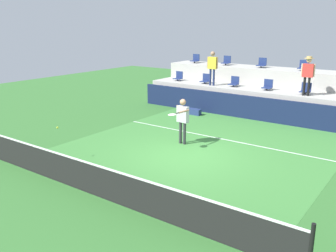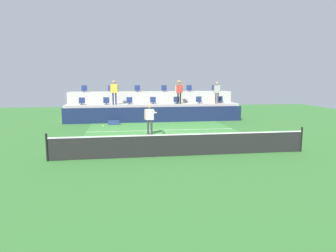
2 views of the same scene
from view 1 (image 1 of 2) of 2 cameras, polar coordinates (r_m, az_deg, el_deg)
name	(u,v)px [view 1 (image 1 of 2)]	position (r m, az deg, el deg)	size (l,w,h in m)	color
ground_plane	(187,156)	(12.75, 2.90, -4.61)	(40.00, 40.00, 0.00)	#336B2D
court_inner_paint	(202,148)	(13.55, 5.21, -3.40)	(9.00, 10.00, 0.01)	#3D7F38
court_service_line	(220,138)	(14.71, 8.01, -1.92)	(9.00, 0.06, 0.00)	white
tennis_net	(102,181)	(9.69, -10.21, -8.40)	(10.48, 0.08, 1.07)	black
sponsor_backboard	(257,109)	(17.74, 13.57, 2.63)	(13.00, 0.16, 1.10)	#141E42
seating_tier_lower	(267,102)	(18.91, 15.10, 3.55)	(13.00, 1.80, 1.25)	#ADAAA3
seating_tier_upper	(281,89)	(20.50, 17.02, 5.52)	(13.00, 1.80, 2.10)	#ADAAA3
stadium_chair_lower_far_left	(179,77)	(21.11, 1.64, 7.61)	(0.44, 0.40, 0.52)	#2D2D33
stadium_chair_lower_left	(205,79)	(20.19, 5.81, 7.17)	(0.44, 0.40, 0.52)	#2D2D33
stadium_chair_lower_mid_left	(234,82)	(19.40, 10.20, 6.66)	(0.44, 0.40, 0.52)	#2D2D33
stadium_chair_lower_center	(268,86)	(18.71, 15.14, 6.04)	(0.44, 0.40, 0.52)	#2D2D33
stadium_chair_lower_mid_right	(306,89)	(18.15, 20.51, 5.32)	(0.44, 0.40, 0.52)	#2D2D33
stadium_chair_upper_far_left	(195,59)	(22.52, 4.26, 10.25)	(0.44, 0.40, 0.52)	#2D2D33
stadium_chair_upper_left	(226,61)	(21.51, 9.02, 9.86)	(0.44, 0.40, 0.52)	#2D2D33
stadium_chair_upper_mid_left	(262,64)	(20.65, 14.31, 9.34)	(0.44, 0.40, 0.52)	#2D2D33
stadium_chair_upper_mid_right	(303,66)	(19.95, 20.19, 8.67)	(0.44, 0.40, 0.52)	#2D2D33
tennis_player	(182,117)	(13.66, 2.22, 1.42)	(0.62, 1.23, 1.72)	#2D2D33
spectator_leaning_on_rail	(212,65)	(19.45, 6.89, 9.36)	(0.61, 0.25, 1.76)	navy
spectator_with_hat	(308,72)	(17.63, 20.82, 7.86)	(0.60, 0.47, 1.75)	black
tennis_ball	(57,128)	(12.46, -16.72, -0.25)	(0.07, 0.07, 0.07)	#CCE033
equipment_bag	(194,112)	(18.42, 3.97, 2.23)	(0.76, 0.28, 0.30)	navy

